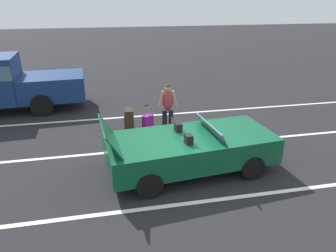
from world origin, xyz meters
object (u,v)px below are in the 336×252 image
Objects in this scene: suitcase_large_black at (129,120)px; traveler_person at (168,107)px; suitcase_small_carryon at (148,122)px; parked_pickup_truck_near at (3,83)px; convertible_car at (198,148)px; suitcase_medium_bright at (175,137)px.

traveler_person reaches higher than suitcase_large_black.
parked_pickup_truck_near is at bearing -153.66° from suitcase_small_carryon.
suitcase_small_carryon is at bearing 102.10° from convertible_car.
parked_pickup_truck_near reaches higher than traveler_person.
suitcase_medium_bright is at bearing 11.38° from traveler_person.
suitcase_medium_bright reaches higher than suitcase_large_black.
convertible_car is 8.19m from parked_pickup_truck_near.
traveler_person is 0.32× the size of parked_pickup_truck_near.
suitcase_medium_bright is 7.12m from parked_pickup_truck_near.
convertible_car is 3.17m from suitcase_large_black.
suitcase_medium_bright is 1.10m from traveler_person.
suitcase_large_black is 0.80× the size of suitcase_medium_bright.
convertible_car is at bearing 18.56° from traveler_person.
parked_pickup_truck_near is at bearing 130.59° from convertible_car.
suitcase_medium_bright is (-0.30, 1.32, -0.28)m from convertible_car.
suitcase_large_black is 0.45× the size of traveler_person.
suitcase_medium_bright is (1.19, -1.46, -0.06)m from suitcase_large_black.
suitcase_large_black is 0.87× the size of suitcase_small_carryon.
parked_pickup_truck_near reaches higher than suitcase_small_carryon.
suitcase_medium_bright is 0.56× the size of traveler_person.
convertible_car is 2.28m from traveler_person.
suitcase_small_carryon is 0.17× the size of parked_pickup_truck_near.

